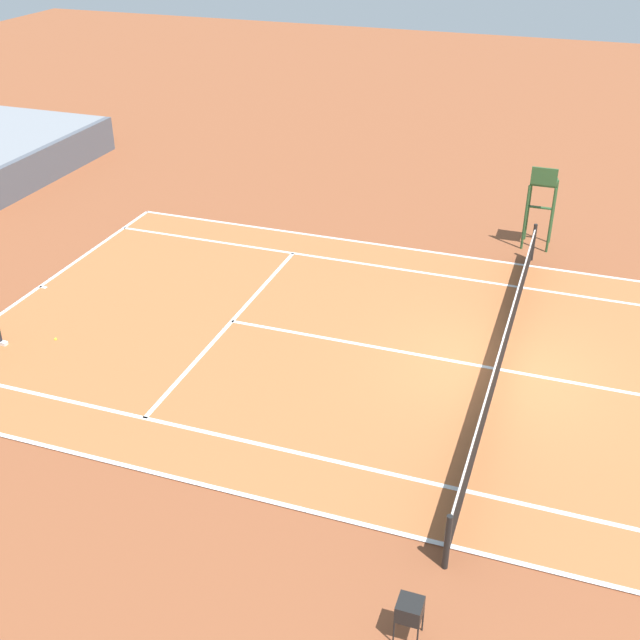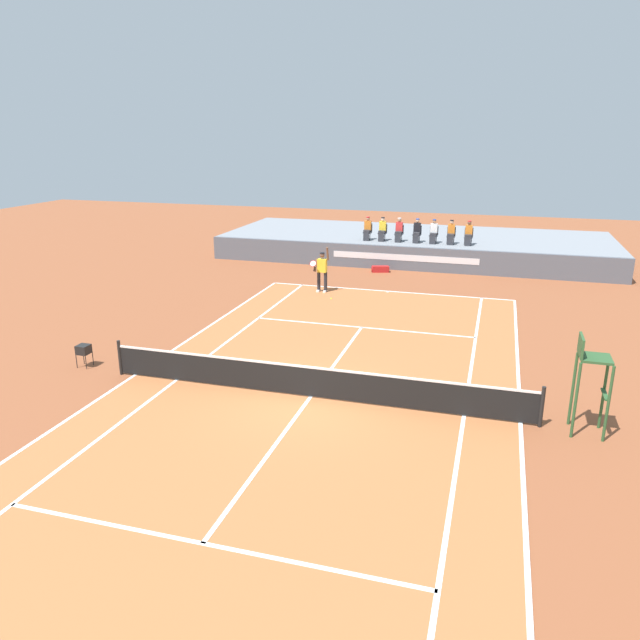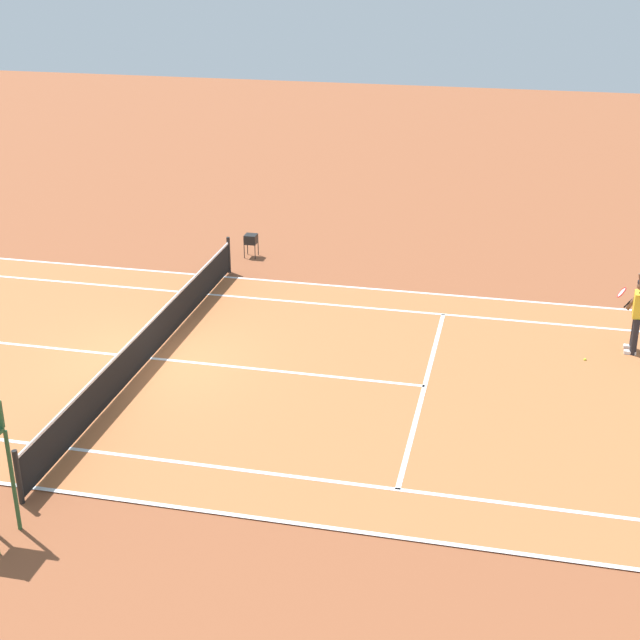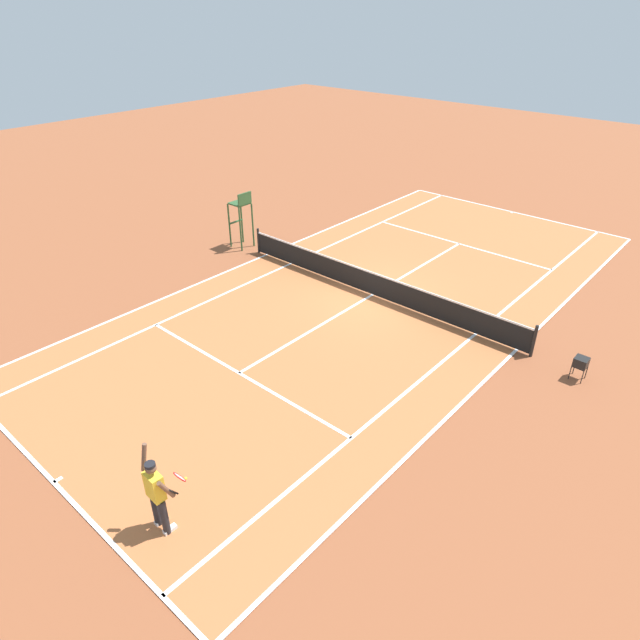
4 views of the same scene
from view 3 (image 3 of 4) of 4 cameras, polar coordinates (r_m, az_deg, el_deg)
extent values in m
plane|color=brown|center=(21.94, -10.36, -2.39)|extent=(80.00, 80.00, 0.00)
cube|color=#B76638|center=(21.94, -10.37, -2.37)|extent=(10.98, 23.78, 0.02)
cube|color=white|center=(26.64, -5.91, 2.67)|extent=(0.10, 23.78, 0.01)
cube|color=white|center=(17.68, -17.19, -9.86)|extent=(0.10, 23.78, 0.01)
cube|color=white|center=(25.43, -6.87, 1.58)|extent=(0.10, 23.78, 0.01)
cube|color=white|center=(18.69, -15.17, -7.66)|extent=(0.10, 23.78, 0.01)
cube|color=white|center=(20.45, 6.47, -4.08)|extent=(8.22, 0.10, 0.01)
cube|color=white|center=(21.93, -10.37, -2.34)|extent=(0.10, 12.80, 0.01)
cylinder|color=black|center=(26.86, -5.65, 4.02)|extent=(0.10, 0.10, 1.07)
cylinder|color=black|center=(17.09, -18.12, -9.20)|extent=(0.10, 0.10, 1.07)
cube|color=black|center=(21.74, -10.46, -1.25)|extent=(11.78, 0.02, 0.84)
cube|color=white|center=(21.57, -10.54, -0.24)|extent=(11.78, 0.03, 0.06)
cylinder|color=#232328|center=(22.82, 18.85, -1.01)|extent=(0.15, 0.15, 0.92)
cylinder|color=#232328|center=(23.11, 18.82, -0.69)|extent=(0.15, 0.15, 0.92)
cube|color=white|center=(22.98, 18.57, -1.92)|extent=(0.13, 0.29, 0.10)
cube|color=white|center=(23.27, 18.55, -1.60)|extent=(0.13, 0.29, 0.10)
cube|color=yellow|center=(22.68, 19.08, 0.90)|extent=(0.41, 0.26, 0.60)
cylinder|color=brown|center=(22.91, 18.82, 1.22)|extent=(0.11, 0.33, 0.56)
cylinder|color=black|center=(22.98, 18.48, 0.98)|extent=(0.04, 0.19, 0.25)
torus|color=red|center=(22.87, 18.11, 1.63)|extent=(0.31, 0.21, 0.26)
cylinder|color=silver|center=(22.87, 18.11, 1.63)|extent=(0.28, 0.17, 0.22)
sphere|color=#D1E533|center=(22.36, 16.03, -2.36)|extent=(0.07, 0.07, 0.07)
cylinder|color=#2D562D|center=(16.22, -18.42, -9.41)|extent=(0.07, 0.07, 1.90)
cube|color=black|center=(28.09, -4.29, 5.00)|extent=(0.36, 0.36, 0.28)
cylinder|color=black|center=(28.41, -4.50, 4.46)|extent=(0.02, 0.02, 0.42)
cylinder|color=black|center=(28.10, -4.70, 4.24)|extent=(0.02, 0.02, 0.42)
cylinder|color=black|center=(28.31, -3.84, 4.42)|extent=(0.02, 0.02, 0.42)
cylinder|color=black|center=(28.00, -4.03, 4.19)|extent=(0.02, 0.02, 0.42)
ellipsoid|color=#D1E533|center=(28.07, -4.29, 5.16)|extent=(0.30, 0.30, 0.12)
camera|label=1|loc=(34.34, -3.16, 23.62)|focal=44.76mm
camera|label=2|loc=(26.42, -47.20, 10.92)|focal=33.95mm
camera|label=4|loc=(29.04, 27.48, 20.93)|focal=30.96mm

